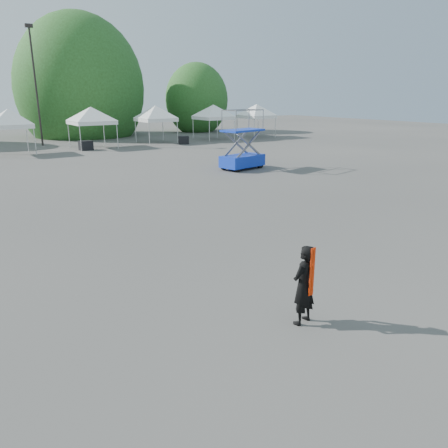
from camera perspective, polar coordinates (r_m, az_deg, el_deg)
ground at (r=11.50m, az=0.75°, el=-5.74°), size 120.00×120.00×0.00m
light_pole_east at (r=41.65m, az=-23.45°, el=16.96°), size 0.60×0.25×9.80m
tree_mid_e at (r=49.98m, az=-18.22°, el=16.44°), size 5.12×5.12×7.79m
tree_far_e at (r=53.64m, az=-3.58°, el=15.87°), size 3.84×3.84×5.84m
tent_e at (r=36.33m, az=-26.34°, el=12.94°), size 3.98×3.98×3.88m
tent_f at (r=38.55m, az=-17.01°, el=14.03°), size 4.61×4.61×3.88m
tent_g at (r=41.32m, az=-8.95°, el=14.67°), size 4.29×4.29×3.88m
tent_h at (r=43.91m, az=-1.39°, el=14.97°), size 4.43×4.43×3.88m
tent_extra_8 at (r=46.17m, az=4.30°, el=15.02°), size 4.20×4.20×3.88m
man at (r=8.70m, az=10.38°, el=-7.84°), size 0.66×0.51×1.63m
scissor_lift at (r=26.34m, az=2.44°, el=10.95°), size 2.88×1.80×3.47m
crate_mid at (r=37.19m, az=-17.60°, el=9.75°), size 1.03×0.83×0.75m
crate_east at (r=40.08m, az=-5.29°, el=10.86°), size 1.10×1.00×0.69m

